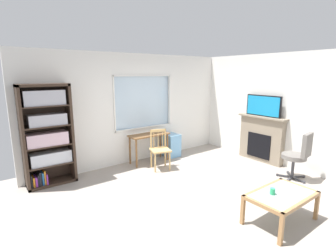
{
  "coord_description": "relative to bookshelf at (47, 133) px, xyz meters",
  "views": [
    {
      "loc": [
        -3.0,
        -2.88,
        2.15
      ],
      "look_at": [
        -0.15,
        0.93,
        1.16
      ],
      "focal_mm": 27.16,
      "sensor_mm": 36.0,
      "label": 1
    }
  ],
  "objects": [
    {
      "name": "coffee_table",
      "position": [
        2.38,
        -3.44,
        -0.65
      ],
      "size": [
        1.03,
        0.64,
        0.45
      ],
      "color": "#8C9E99",
      "rests_on": "ground"
    },
    {
      "name": "office_chair",
      "position": [
        4.09,
        -2.83,
        -0.48
      ],
      "size": [
        0.57,
        0.58,
        1.0
      ],
      "color": "slate",
      "rests_on": "ground"
    },
    {
      "name": "wall_right",
      "position": [
        4.69,
        -2.3,
        0.27
      ],
      "size": [
        0.12,
        5.28,
        2.62
      ],
      "primitive_type": "cube",
      "color": "white",
      "rests_on": "ground"
    },
    {
      "name": "desk_under_window",
      "position": [
        2.24,
        -0.11,
        -0.45
      ],
      "size": [
        0.99,
        0.41,
        0.71
      ],
      "color": "brown",
      "rests_on": "ground"
    },
    {
      "name": "bookshelf",
      "position": [
        0.0,
        0.0,
        0.0
      ],
      "size": [
        0.9,
        0.38,
        1.97
      ],
      "color": "#38281E",
      "rests_on": "ground"
    },
    {
      "name": "tv",
      "position": [
        4.51,
        -1.68,
        0.35
      ],
      "size": [
        0.06,
        0.9,
        0.51
      ],
      "color": "black",
      "rests_on": "fireplace"
    },
    {
      "name": "wall_back_with_window",
      "position": [
        1.99,
        0.24,
        0.25
      ],
      "size": [
        5.2,
        0.15,
        2.62
      ],
      "color": "white",
      "rests_on": "ground"
    },
    {
      "name": "plastic_drawer_unit",
      "position": [
        2.97,
        -0.06,
        -0.74
      ],
      "size": [
        0.35,
        0.4,
        0.59
      ],
      "primitive_type": "cube",
      "color": "#72ADDB",
      "rests_on": "ground"
    },
    {
      "name": "sippy_cup",
      "position": [
        2.26,
        -3.37,
        -0.54
      ],
      "size": [
        0.07,
        0.07,
        0.09
      ],
      "primitive_type": "cylinder",
      "color": "#33B770",
      "rests_on": "coffee_table"
    },
    {
      "name": "fireplace",
      "position": [
        4.53,
        -1.68,
        -0.47
      ],
      "size": [
        0.26,
        1.23,
        1.13
      ],
      "color": "gray",
      "rests_on": "ground"
    },
    {
      "name": "ground",
      "position": [
        2.03,
        -2.3,
        -1.05
      ],
      "size": [
        6.2,
        6.08,
        0.02
      ],
      "primitive_type": "cube",
      "color": "#9E9389"
    },
    {
      "name": "wooden_chair",
      "position": [
        2.2,
        -0.62,
        -0.57
      ],
      "size": [
        0.52,
        0.51,
        0.9
      ],
      "color": "tan",
      "rests_on": "ground"
    }
  ]
}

